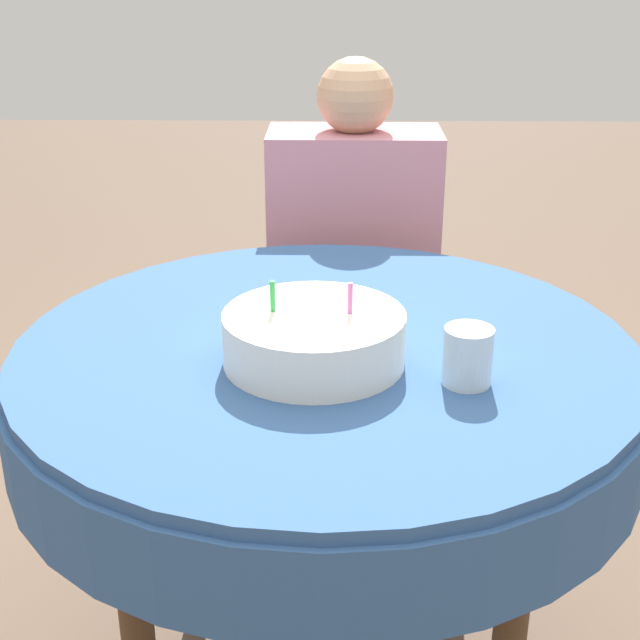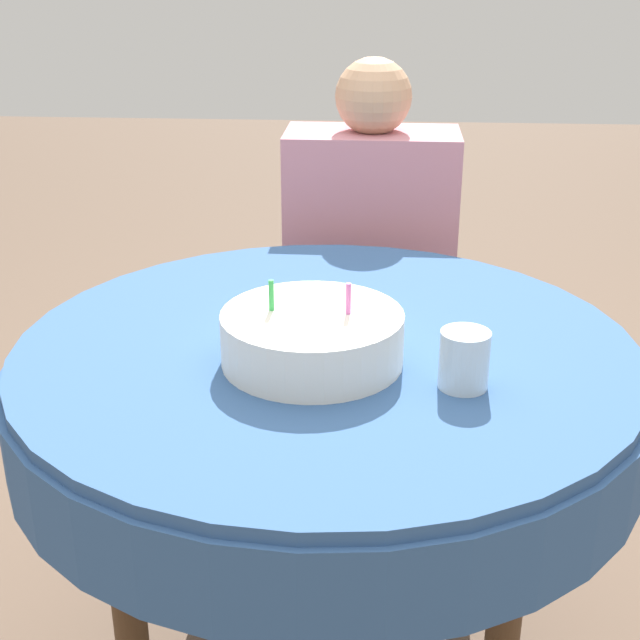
{
  "view_description": "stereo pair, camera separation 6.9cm",
  "coord_description": "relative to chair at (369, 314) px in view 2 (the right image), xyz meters",
  "views": [
    {
      "loc": [
        0.01,
        -1.29,
        1.36
      ],
      "look_at": [
        -0.01,
        -0.02,
        0.81
      ],
      "focal_mm": 50.0,
      "sensor_mm": 36.0,
      "label": 1
    },
    {
      "loc": [
        0.08,
        -1.29,
        1.36
      ],
      "look_at": [
        -0.01,
        -0.02,
        0.81
      ],
      "focal_mm": 50.0,
      "sensor_mm": 36.0,
      "label": 2
    }
  ],
  "objects": [
    {
      "name": "dining_table",
      "position": [
        -0.06,
        -0.79,
        0.19
      ],
      "size": [
        1.01,
        1.01,
        0.77
      ],
      "color": "#335689",
      "rests_on": "ground_plane"
    },
    {
      "name": "drinking_glass",
      "position": [
        0.15,
        -0.93,
        0.32
      ],
      "size": [
        0.07,
        0.07,
        0.09
      ],
      "color": "silver",
      "rests_on": "dining_table"
    },
    {
      "name": "chair",
      "position": [
        0.0,
        0.0,
        0.0
      ],
      "size": [
        0.39,
        0.39,
        0.93
      ],
      "rotation": [
        0.0,
        0.0,
        -0.01
      ],
      "color": "brown",
      "rests_on": "ground_plane"
    },
    {
      "name": "person",
      "position": [
        -0.0,
        -0.09,
        0.18
      ],
      "size": [
        0.39,
        0.3,
        1.12
      ],
      "rotation": [
        0.0,
        0.0,
        -0.01
      ],
      "color": "tan",
      "rests_on": "ground_plane"
    },
    {
      "name": "birthday_cake",
      "position": [
        -0.08,
        -0.86,
        0.32
      ],
      "size": [
        0.28,
        0.28,
        0.13
      ],
      "color": "white",
      "rests_on": "dining_table"
    }
  ]
}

